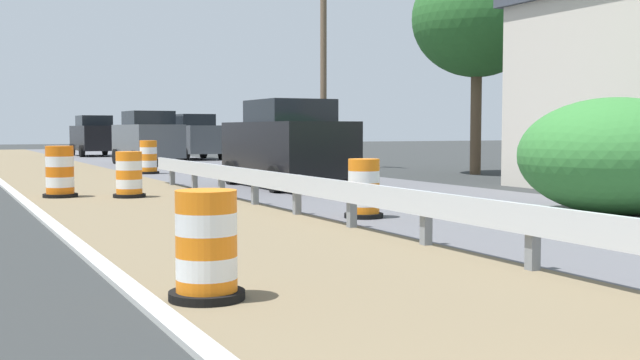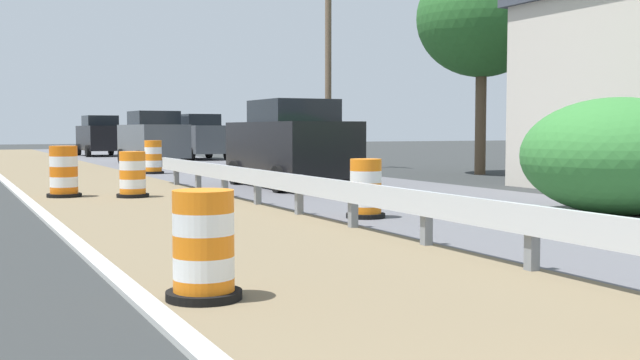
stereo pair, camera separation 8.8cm
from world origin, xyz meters
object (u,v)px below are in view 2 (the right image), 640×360
at_px(car_trailing_near_lane, 200,137).
at_px(car_mid_far_lane, 286,139).
at_px(traffic_barrel_far, 64,174).
at_px(traffic_barrel_close, 204,251).
at_px(utility_pole_mid, 328,57).
at_px(car_trailing_far_lane, 153,138).
at_px(car_lead_near_lane, 100,136).
at_px(traffic_barrel_mid, 366,191).
at_px(traffic_barrel_farther, 133,177).
at_px(car_lead_far_lane, 291,144).
at_px(traffic_barrel_farthest, 153,159).

relative_size(car_trailing_near_lane, car_mid_far_lane, 0.91).
bearing_deg(traffic_barrel_far, car_mid_far_lane, 43.95).
relative_size(traffic_barrel_close, utility_pole_mid, 0.12).
distance_m(traffic_barrel_far, car_mid_far_lane, 12.67).
relative_size(traffic_barrel_far, car_trailing_far_lane, 0.25).
relative_size(car_lead_near_lane, utility_pole_mid, 0.52).
height_order(car_lead_near_lane, car_mid_far_lane, car_lead_near_lane).
bearing_deg(car_trailing_near_lane, car_lead_near_lane, -154.40).
distance_m(traffic_barrel_mid, traffic_barrel_far, 7.58).
distance_m(car_trailing_near_lane, car_mid_far_lane, 10.49).
xyz_separation_m(traffic_barrel_mid, traffic_barrel_farther, (-2.68, 5.69, 0.00)).
relative_size(car_lead_near_lane, car_lead_far_lane, 0.90).
distance_m(traffic_barrel_mid, car_lead_far_lane, 7.12).
bearing_deg(traffic_barrel_close, traffic_barrel_far, 88.36).
height_order(traffic_barrel_close, traffic_barrel_farthest, traffic_barrel_farthest).
xyz_separation_m(traffic_barrel_mid, car_trailing_near_lane, (4.98, 25.68, 0.66)).
xyz_separation_m(car_lead_far_lane, car_trailing_far_lane, (-0.14, 14.11, -0.00)).
height_order(traffic_barrel_farther, utility_pole_mid, utility_pole_mid).
distance_m(traffic_barrel_farthest, car_trailing_near_lane, 12.37).
height_order(traffic_barrel_mid, car_lead_far_lane, car_lead_far_lane).
bearing_deg(car_lead_far_lane, car_trailing_near_lane, -9.86).
bearing_deg(traffic_barrel_far, car_lead_far_lane, 4.89).
bearing_deg(car_lead_near_lane, utility_pole_mid, -165.61).
height_order(car_lead_far_lane, car_trailing_far_lane, car_lead_far_lane).
height_order(traffic_barrel_close, traffic_barrel_farther, traffic_barrel_farther).
bearing_deg(traffic_barrel_mid, traffic_barrel_farther, 115.24).
bearing_deg(traffic_barrel_close, car_lead_near_lane, 81.32).
distance_m(car_lead_near_lane, utility_pole_mid, 18.95).
height_order(traffic_barrel_mid, traffic_barrel_farthest, traffic_barrel_farthest).
distance_m(traffic_barrel_close, traffic_barrel_farthest, 19.78).
bearing_deg(traffic_barrel_mid, car_lead_near_lane, 87.59).
height_order(car_lead_near_lane, car_trailing_far_lane, car_trailing_far_lane).
bearing_deg(traffic_barrel_farthest, traffic_barrel_farther, -106.49).
distance_m(traffic_barrel_farther, car_mid_far_lane, 12.29).
relative_size(traffic_barrel_far, car_mid_far_lane, 0.25).
relative_size(traffic_barrel_farther, utility_pole_mid, 0.12).
distance_m(traffic_barrel_close, car_trailing_near_lane, 31.98).
xyz_separation_m(traffic_barrel_close, utility_pole_mid, (10.97, 19.63, 3.76)).
xyz_separation_m(traffic_barrel_far, car_trailing_far_lane, (5.53, 14.59, 0.60)).
bearing_deg(car_mid_far_lane, traffic_barrel_close, -23.11).
xyz_separation_m(traffic_barrel_mid, utility_pole_mid, (6.61, 14.74, 3.74)).
relative_size(traffic_barrel_close, traffic_barrel_farther, 0.96).
bearing_deg(car_lead_far_lane, car_mid_far_lane, -22.28).
distance_m(car_mid_far_lane, car_trailing_far_lane, 6.82).
bearing_deg(car_lead_near_lane, car_mid_far_lane, -169.92).
relative_size(car_lead_far_lane, car_trailing_far_lane, 1.05).
height_order(traffic_barrel_farther, traffic_barrel_farthest, traffic_barrel_farthest).
bearing_deg(utility_pole_mid, traffic_barrel_mid, -114.16).
xyz_separation_m(traffic_barrel_farther, utility_pole_mid, (9.29, 9.05, 3.74)).
bearing_deg(traffic_barrel_mid, utility_pole_mid, 65.84).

